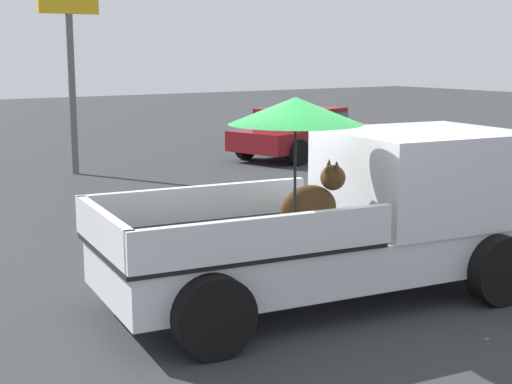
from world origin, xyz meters
name	(u,v)px	position (x,y,z in m)	size (l,w,h in m)	color
ground_plane	(321,300)	(0.00, 0.00, 0.00)	(80.00, 80.00, 0.00)	#2D3033
pickup_truck_main	(357,213)	(0.45, -0.08, 0.99)	(5.26, 2.80, 2.36)	black
parked_sedan_near	(302,130)	(7.18, 9.81, 0.74)	(4.61, 2.83, 1.33)	black
motel_sign	(70,33)	(1.01, 10.45, 3.24)	(1.40, 0.16, 4.56)	#59595B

